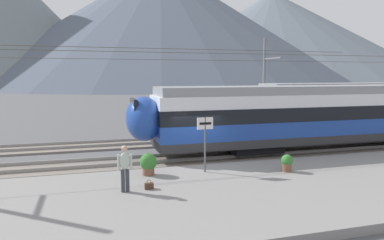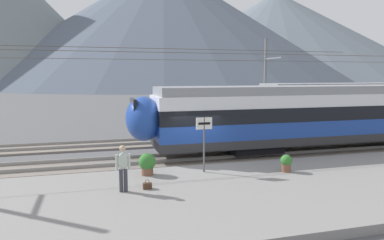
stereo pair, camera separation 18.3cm
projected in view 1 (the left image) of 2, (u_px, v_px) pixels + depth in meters
The scene contains 13 objects.
ground_plane at pixel (197, 167), 17.43m from camera, with size 400.00×400.00×0.00m, color #565659.
platform_slab at pixel (234, 194), 13.00m from camera, with size 120.00×7.78×0.31m, color gray.
track_near at pixel (188, 159), 18.89m from camera, with size 120.00×3.00×0.28m.
track_far at pixel (168, 142), 23.67m from camera, with size 120.00×3.00×0.28m.
train_near_platform at pixel (375, 112), 21.92m from camera, with size 30.01×2.92×4.27m.
catenary_mast_far_side at pixel (265, 83), 27.44m from camera, with size 44.28×2.57×7.25m.
platform_sign at pixel (205, 132), 15.23m from camera, with size 0.70×0.08×2.36m.
passenger_walking at pixel (125, 166), 12.68m from camera, with size 0.53×0.22×1.69m.
handbag_beside_passenger at pixel (149, 186), 13.11m from camera, with size 0.32×0.18×0.35m.
potted_plant_platform_edge at pixel (287, 162), 15.46m from camera, with size 0.50×0.50×0.75m.
potted_plant_by_shelter at pixel (148, 163), 14.90m from camera, with size 0.71×0.71×0.92m.
mountain_central_peak at pixel (161, 25), 159.18m from camera, with size 164.52×164.52×52.80m, color #515B6B.
mountain_right_ridge at pixel (271, 38), 232.31m from camera, with size 197.78×197.78×57.11m, color slate.
Camera 1 is at (-4.95, -16.27, 4.46)m, focal length 33.50 mm.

